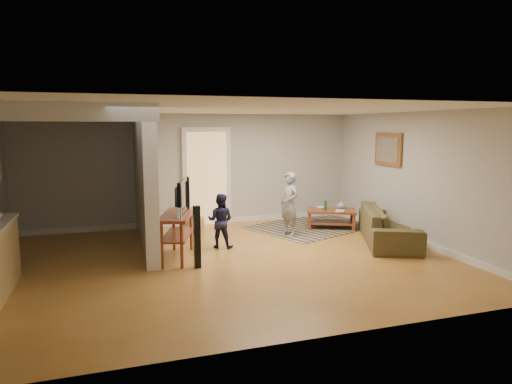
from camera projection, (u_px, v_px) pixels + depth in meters
ground at (227, 261)px, 7.59m from camera, size 7.50×7.50×0.00m
room_shell at (156, 174)px, 7.45m from camera, size 7.54×6.02×2.52m
area_rug at (313, 226)px, 10.21m from camera, size 3.16×2.79×0.01m
sofa at (388, 242)px, 8.86m from camera, size 1.75×2.43×0.66m
coffee_table at (332, 214)px, 10.00m from camera, size 1.22×1.01×0.63m
tv_console at (178, 218)px, 7.63m from camera, size 0.82×1.32×1.07m
speaker_left at (197, 237)px, 7.17m from camera, size 0.10×0.10×1.00m
speaker_right at (155, 220)px, 8.79m from camera, size 0.10×0.10×0.88m
toy_basket at (194, 224)px, 9.73m from camera, size 0.44×0.44×0.39m
child at (289, 236)px, 9.36m from camera, size 0.43×0.54×1.30m
toddler at (221, 247)px, 8.45m from camera, size 0.61×0.57×1.01m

